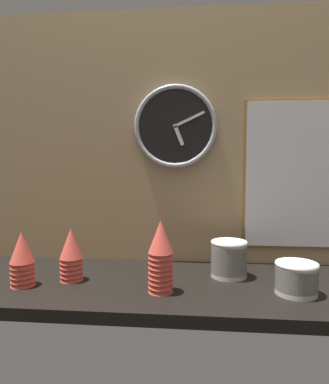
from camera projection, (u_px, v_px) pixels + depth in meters
ground_plane at (151, 285)px, 122.69cm from camera, size 160.00×56.00×4.00cm
wall_tiled_back at (159, 138)px, 144.76cm from camera, size 160.00×3.00×105.00cm
cup_stack_left at (22, 259)px, 116.09cm from camera, size 8.16×8.16×18.70cm
cup_stack_center_left at (71, 255)px, 121.49cm from camera, size 8.16×8.16×18.70cm
cup_stack_center_right at (161, 256)px, 110.04cm from camera, size 8.16×8.16×23.53cm
bowl_stack_far_right at (296, 277)px, 108.81cm from camera, size 13.42×13.42×10.28cm
bowl_stack_right at (229, 258)px, 125.78cm from camera, size 13.42×13.42×13.41cm
wall_clock at (175, 126)px, 140.71cm from camera, size 34.21×2.70×34.21cm
menu_board at (296, 175)px, 138.42cm from camera, size 41.76×1.32×60.96cm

